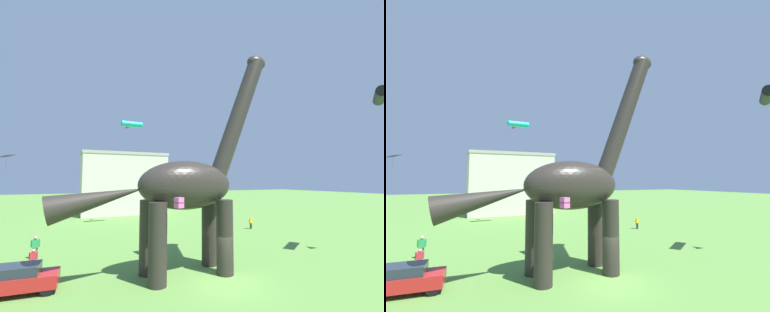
% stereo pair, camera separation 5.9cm
% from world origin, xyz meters
% --- Properties ---
extents(ground_plane, '(240.00, 240.00, 0.00)m').
position_xyz_m(ground_plane, '(0.00, 0.00, 0.00)').
color(ground_plane, '#5B8E3D').
extents(dinosaur_sculpture, '(15.54, 3.29, 16.24)m').
position_xyz_m(dinosaur_sculpture, '(-1.61, 2.33, 5.87)').
color(dinosaur_sculpture, '#2D2823').
rests_on(dinosaur_sculpture, ground_plane).
extents(parked_sedan_left, '(4.33, 2.10, 1.55)m').
position_xyz_m(parked_sedan_left, '(-11.22, 3.45, 0.81)').
color(parked_sedan_left, red).
rests_on(parked_sedan_left, ground_plane).
extents(person_far_spectator, '(0.56, 0.25, 1.49)m').
position_xyz_m(person_far_spectator, '(12.55, 13.84, 0.90)').
color(person_far_spectator, black).
rests_on(person_far_spectator, ground_plane).
extents(person_near_flyer, '(0.65, 0.29, 1.73)m').
position_xyz_m(person_near_flyer, '(6.69, 12.07, 1.05)').
color(person_near_flyer, '#2D3347').
rests_on(person_near_flyer, ground_plane).
extents(person_strolling_adult, '(0.55, 0.24, 1.48)m').
position_xyz_m(person_strolling_adult, '(-10.82, 7.46, 0.89)').
color(person_strolling_adult, '#2D3347').
rests_on(person_strolling_adult, ground_plane).
extents(person_watching_child, '(0.66, 0.29, 1.77)m').
position_xyz_m(person_watching_child, '(-11.00, 10.58, 1.07)').
color(person_watching_child, '#6B6056').
rests_on(person_watching_child, ground_plane).
extents(kite_drifting, '(1.85, 1.42, 2.20)m').
position_xyz_m(kite_drifting, '(-0.69, 5.58, 6.58)').
color(kite_drifting, orange).
extents(kite_high_right, '(1.58, 1.59, 1.66)m').
position_xyz_m(kite_high_right, '(-14.10, 15.15, 8.43)').
color(kite_high_right, black).
extents(kite_far_left, '(0.54, 0.54, 0.62)m').
position_xyz_m(kite_far_left, '(-2.87, 0.37, 4.89)').
color(kite_far_left, pink).
extents(kite_high_left, '(2.90, 2.51, 0.84)m').
position_xyz_m(kite_high_left, '(-1.09, 22.58, 13.96)').
color(kite_high_left, '#19B2B7').
extents(background_building_block, '(15.17, 9.98, 11.23)m').
position_xyz_m(background_building_block, '(0.67, 37.60, 5.62)').
color(background_building_block, beige).
rests_on(background_building_block, ground_plane).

